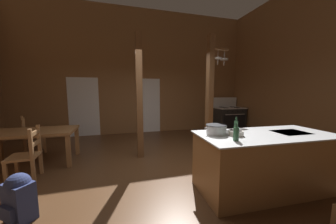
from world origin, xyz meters
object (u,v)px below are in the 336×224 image
Objects in this scene: backpack at (19,196)px; stockpot_on_counter at (216,129)px; stove_range at (228,118)px; dining_table at (31,135)px; ladderback_chair_by_post at (27,155)px; bottle_tall_on_counter at (236,134)px; kitchen_island at (264,161)px; mixing_bowl_on_counter at (236,133)px; bottle_short_on_counter at (236,126)px; ladderback_chair_near_window at (31,136)px.

backpack is 1.57× the size of stockpot_on_counter.
stove_range is 0.77× the size of dining_table.
dining_table is 0.82m from ladderback_chair_by_post.
bottle_tall_on_counter is at bearing -8.82° from backpack.
dining_table is at bearing 152.46° from kitchen_island.
stove_range is 2.21× the size of backpack.
stove_range reaches higher than mixing_bowl_on_counter.
stockpot_on_counter reaches higher than ladderback_chair_by_post.
kitchen_island is at bearing -27.54° from dining_table.
stove_range is at bearing 23.43° from ladderback_chair_by_post.
stockpot_on_counter is 0.40m from bottle_tall_on_counter.
bottle_short_on_counter is at bearing 6.12° from stockpot_on_counter.
stockpot_on_counter reaches higher than ladderback_chair_near_window.
bottle_short_on_counter is (0.39, 0.04, 0.02)m from stockpot_on_counter.
mixing_bowl_on_counter is (3.29, -1.33, 0.50)m from ladderback_chair_by_post.
bottle_tall_on_counter reaches higher than ladderback_chair_near_window.
stove_range is 6.49m from ladderback_chair_near_window.
ladderback_chair_by_post is 3.30m from stockpot_on_counter.
dining_table is 0.90m from ladderback_chair_near_window.
stockpot_on_counter is at bearing 148.28° from mixing_bowl_on_counter.
bottle_tall_on_counter is (-0.71, -0.21, 0.55)m from kitchen_island.
backpack is 2.83m from bottle_tall_on_counter.
stockpot_on_counter is 1.56× the size of bottle_tall_on_counter.
bottle_short_on_counter is (-0.39, 0.22, 0.55)m from kitchen_island.
mixing_bowl_on_counter is 0.87× the size of bottle_short_on_counter.
backpack is (0.64, -1.90, -0.34)m from dining_table.
ladderback_chair_by_post is (-5.83, -2.53, -0.03)m from stove_range.
mixing_bowl_on_counter is at bearing -31.72° from stockpot_on_counter.
dining_table is 1.80× the size of ladderback_chair_near_window.
mixing_bowl_on_counter is (2.89, -0.18, 0.64)m from backpack.
bottle_tall_on_counter is at bearing -126.68° from mixing_bowl_on_counter.
backpack is at bearing 176.40° from mixing_bowl_on_counter.
ladderback_chair_by_post is (-3.82, 1.36, -0.00)m from kitchen_island.
backpack is at bearing -70.71° from ladderback_chair_by_post.
stove_range reaches higher than bottle_tall_on_counter.
stove_range reaches higher than dining_table.
stockpot_on_counter is at bearing -126.96° from stove_range.
bottle_tall_on_counter is (3.70, -3.13, 0.56)m from ladderback_chair_near_window.
mixing_bowl_on_counter reaches higher than ladderback_chair_by_post.
backpack is (-5.42, -3.67, -0.17)m from stove_range.
bottle_short_on_counter is at bearing -18.32° from ladderback_chair_by_post.
stove_range is at bearing 56.77° from bottle_short_on_counter.
mixing_bowl_on_counter is at bearing -22.02° from ladderback_chair_by_post.
kitchen_island is 10.18× the size of mixing_bowl_on_counter.
mixing_bowl_on_counter is at bearing -3.60° from backpack.
bottle_tall_on_counter is (2.71, -0.42, 0.69)m from backpack.
backpack is at bearing -145.89° from stove_range.
bottle_short_on_counter reaches higher than kitchen_island.
bottle_short_on_counter is (3.66, -1.89, 0.36)m from dining_table.
kitchen_island is at bearing -3.11° from mixing_bowl_on_counter.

